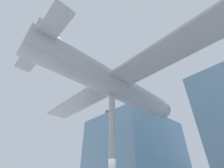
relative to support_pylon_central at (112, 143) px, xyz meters
The scene contains 3 objects.
glass_pavilion_left 14.93m from the support_pylon_central, 124.07° to the left, with size 10.20×12.67×10.06m.
support_pylon_central is the anchor object (origin of this frame).
suspended_airplane 4.45m from the support_pylon_central, 91.59° to the left, with size 19.19×14.81×3.11m.
Camera 1 is at (7.43, -6.68, 1.43)m, focal length 24.00 mm.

